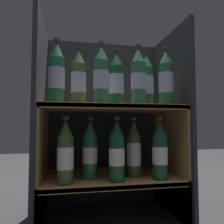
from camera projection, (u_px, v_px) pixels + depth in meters
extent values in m
cube|color=#23262B|center=(103.00, 122.00, 1.35)|extent=(0.72, 0.02, 0.98)
cube|color=#23262B|center=(40.00, 121.00, 1.07)|extent=(0.02, 0.46, 0.98)
cube|color=#23262B|center=(171.00, 121.00, 1.21)|extent=(0.02, 0.46, 0.98)
cube|color=#9E7547|center=(110.00, 177.00, 1.12)|extent=(0.68, 0.42, 0.02)
cube|color=#9E7547|center=(118.00, 187.00, 0.93)|extent=(0.68, 0.02, 0.03)
cube|color=#9E7547|center=(42.00, 202.00, 1.05)|extent=(0.01, 0.42, 0.20)
cube|color=#9E7547|center=(170.00, 194.00, 1.18)|extent=(0.01, 0.42, 0.20)
cube|color=#9E7547|center=(110.00, 109.00, 1.14)|extent=(0.68, 0.42, 0.02)
cube|color=#9E7547|center=(118.00, 106.00, 0.95)|extent=(0.68, 0.02, 0.03)
cube|color=#9E7547|center=(43.00, 166.00, 1.06)|extent=(0.01, 0.42, 0.55)
cube|color=#9E7547|center=(169.00, 161.00, 1.19)|extent=(0.01, 0.42, 0.55)
cylinder|color=#1E5638|center=(56.00, 81.00, 0.96)|extent=(0.07, 0.07, 0.20)
cylinder|color=#8C99B2|center=(56.00, 79.00, 0.96)|extent=(0.07, 0.07, 0.09)
cone|color=#1E5638|center=(57.00, 50.00, 0.97)|extent=(0.07, 0.07, 0.07)
cylinder|color=#333338|center=(57.00, 40.00, 0.98)|extent=(0.03, 0.03, 0.01)
cylinder|color=#285B42|center=(101.00, 83.00, 1.00)|extent=(0.07, 0.07, 0.20)
cylinder|color=#8C99B2|center=(101.00, 80.00, 1.00)|extent=(0.07, 0.07, 0.09)
cone|color=#285B42|center=(101.00, 53.00, 1.01)|extent=(0.07, 0.07, 0.07)
cylinder|color=#333338|center=(101.00, 44.00, 1.01)|extent=(0.03, 0.03, 0.01)
cylinder|color=#285B42|center=(138.00, 84.00, 1.04)|extent=(0.07, 0.07, 0.20)
cylinder|color=#8C99B2|center=(138.00, 82.00, 1.04)|extent=(0.07, 0.07, 0.08)
cone|color=#285B42|center=(138.00, 55.00, 1.04)|extent=(0.07, 0.07, 0.07)
cylinder|color=#333338|center=(138.00, 46.00, 1.05)|extent=(0.03, 0.03, 0.01)
cylinder|color=#1E5638|center=(166.00, 85.00, 1.06)|extent=(0.07, 0.07, 0.20)
cylinder|color=#8C99B2|center=(166.00, 83.00, 1.06)|extent=(0.07, 0.07, 0.10)
cone|color=#1E5638|center=(166.00, 57.00, 1.07)|extent=(0.07, 0.07, 0.07)
cylinder|color=#333338|center=(165.00, 48.00, 1.07)|extent=(0.03, 0.03, 0.01)
cylinder|color=#384C28|center=(78.00, 85.00, 1.06)|extent=(0.07, 0.07, 0.20)
cylinder|color=#8C99B2|center=(78.00, 83.00, 1.06)|extent=(0.07, 0.07, 0.10)
cone|color=#384C28|center=(79.00, 57.00, 1.07)|extent=(0.07, 0.07, 0.07)
cylinder|color=#333338|center=(79.00, 48.00, 1.07)|extent=(0.03, 0.03, 0.01)
cylinder|color=#144228|center=(116.00, 86.00, 1.10)|extent=(0.07, 0.07, 0.20)
cylinder|color=#8C99B2|center=(116.00, 84.00, 1.10)|extent=(0.07, 0.07, 0.10)
cone|color=#144228|center=(116.00, 59.00, 1.11)|extent=(0.07, 0.07, 0.07)
cylinder|color=#333338|center=(116.00, 51.00, 1.11)|extent=(0.03, 0.03, 0.01)
cylinder|color=#1E5638|center=(147.00, 87.00, 1.13)|extent=(0.07, 0.07, 0.20)
cylinder|color=#8C99B2|center=(147.00, 86.00, 1.13)|extent=(0.07, 0.07, 0.10)
cone|color=#1E5638|center=(146.00, 61.00, 1.14)|extent=(0.07, 0.07, 0.07)
cylinder|color=#333338|center=(146.00, 53.00, 1.14)|extent=(0.03, 0.03, 0.01)
cylinder|color=#384C28|center=(65.00, 160.00, 0.95)|extent=(0.07, 0.07, 0.20)
cylinder|color=silver|center=(65.00, 158.00, 0.95)|extent=(0.07, 0.07, 0.09)
cone|color=#384C28|center=(66.00, 128.00, 0.96)|extent=(0.07, 0.07, 0.07)
cylinder|color=#333338|center=(66.00, 118.00, 0.96)|extent=(0.03, 0.03, 0.01)
cylinder|color=#144228|center=(117.00, 159.00, 0.99)|extent=(0.07, 0.07, 0.20)
cylinder|color=silver|center=(117.00, 157.00, 0.99)|extent=(0.07, 0.07, 0.08)
cone|color=#144228|center=(117.00, 128.00, 1.00)|extent=(0.07, 0.07, 0.07)
cylinder|color=#333338|center=(117.00, 119.00, 1.01)|extent=(0.03, 0.03, 0.01)
cylinder|color=#144228|center=(160.00, 158.00, 1.03)|extent=(0.07, 0.07, 0.20)
cylinder|color=silver|center=(160.00, 155.00, 1.03)|extent=(0.07, 0.07, 0.08)
cone|color=#144228|center=(160.00, 128.00, 1.04)|extent=(0.07, 0.07, 0.07)
cylinder|color=#333338|center=(159.00, 119.00, 1.05)|extent=(0.03, 0.03, 0.01)
cylinder|color=#1E5638|center=(90.00, 157.00, 1.05)|extent=(0.07, 0.07, 0.20)
cylinder|color=silver|center=(90.00, 155.00, 1.05)|extent=(0.07, 0.07, 0.08)
cone|color=#1E5638|center=(90.00, 128.00, 1.06)|extent=(0.07, 0.07, 0.07)
cylinder|color=#333338|center=(90.00, 119.00, 1.06)|extent=(0.03, 0.03, 0.01)
cylinder|color=#384C28|center=(134.00, 156.00, 1.09)|extent=(0.07, 0.07, 0.20)
cylinder|color=silver|center=(134.00, 154.00, 1.09)|extent=(0.07, 0.07, 0.11)
cone|color=#384C28|center=(134.00, 128.00, 1.10)|extent=(0.07, 0.07, 0.07)
cylinder|color=#333338|center=(134.00, 119.00, 1.10)|extent=(0.03, 0.03, 0.01)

